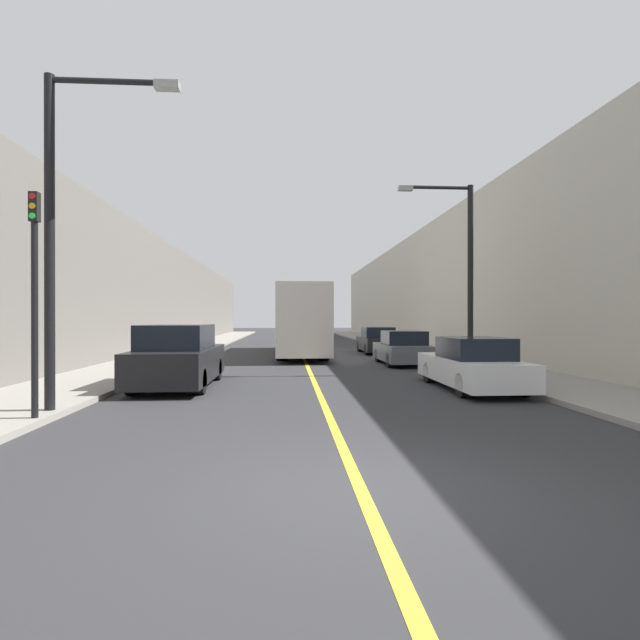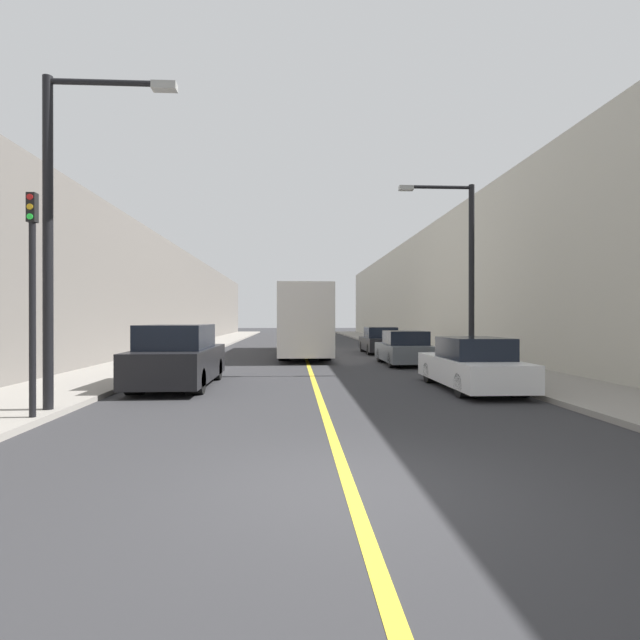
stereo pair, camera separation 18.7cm
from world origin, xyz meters
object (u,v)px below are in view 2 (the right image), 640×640
object	(u,v)px
parked_suv_left	(178,358)
car_right_far	(380,341)
traffic_light	(32,295)
car_right_near	(472,366)
street_lamp_right	(464,263)
bus	(303,320)
street_lamp_left	(61,217)
car_right_mid	(405,349)

from	to	relation	value
parked_suv_left	car_right_far	xyz separation A→B (m)	(8.26, 13.46, -0.16)
parked_suv_left	traffic_light	size ratio (longest dim) A/B	1.17
car_right_near	street_lamp_right	distance (m)	4.99
bus	parked_suv_left	bearing A→B (deg)	-106.74
car_right_far	street_lamp_left	distance (m)	20.40
bus	street_lamp_left	world-z (taller)	street_lamp_left
parked_suv_left	car_right_far	size ratio (longest dim) A/B	1.12
bus	parked_suv_left	xyz separation A→B (m)	(-3.87, -12.87, -1.06)
parked_suv_left	car_right_far	world-z (taller)	parked_suv_left
car_right_near	car_right_far	distance (m)	14.47
street_lamp_left	street_lamp_right	bearing A→B (deg)	32.45
car_right_near	street_lamp_left	size ratio (longest dim) A/B	0.71
car_right_near	traffic_light	size ratio (longest dim) A/B	1.14
street_lamp_left	street_lamp_right	xyz separation A→B (m)	(10.72, 6.81, -0.11)
street_lamp_right	traffic_light	xyz separation A→B (m)	(-10.88, -7.62, -1.52)
bus	car_right_far	xyz separation A→B (m)	(4.39, 0.59, -1.22)
bus	car_right_near	bearing A→B (deg)	-72.39
parked_suv_left	car_right_near	size ratio (longest dim) A/B	1.03
car_right_near	bus	bearing A→B (deg)	107.61
car_right_mid	street_lamp_left	distance (m)	14.66
car_right_far	car_right_near	bearing A→B (deg)	-89.92
car_right_near	car_right_mid	distance (m)	7.47
car_right_mid	street_lamp_left	size ratio (longest dim) A/B	0.62
parked_suv_left	car_right_near	distance (m)	8.34
car_right_mid	car_right_far	world-z (taller)	car_right_far
traffic_light	parked_suv_left	bearing A→B (deg)	72.75
car_right_mid	street_lamp_right	world-z (taller)	street_lamp_right
car_right_near	street_lamp_left	world-z (taller)	street_lamp_left
car_right_far	street_lamp_right	distance (m)	11.37
bus	car_right_near	distance (m)	14.61
parked_suv_left	traffic_light	bearing A→B (deg)	-107.25
street_lamp_right	traffic_light	world-z (taller)	street_lamp_right
street_lamp_left	traffic_light	world-z (taller)	street_lamp_left
bus	traffic_light	bearing A→B (deg)	-106.88
street_lamp_left	parked_suv_left	bearing A→B (deg)	71.63
bus	street_lamp_left	size ratio (longest dim) A/B	1.92
car_right_near	traffic_light	world-z (taller)	traffic_light
bus	traffic_light	xyz separation A→B (m)	(-5.42, -17.87, 0.52)
car_right_near	traffic_light	xyz separation A→B (m)	(-9.83, -3.99, 1.75)
parked_suv_left	car_right_near	bearing A→B (deg)	-6.96
street_lamp_left	street_lamp_right	distance (m)	12.70
street_lamp_right	car_right_near	bearing A→B (deg)	-106.10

